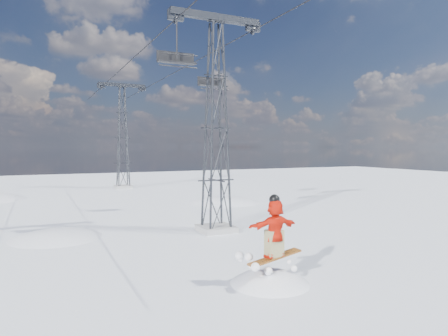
{
  "coord_description": "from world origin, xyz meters",
  "views": [
    {
      "loc": [
        -7.84,
        -11.27,
        4.5
      ],
      "look_at": [
        -0.63,
        3.99,
        3.62
      ],
      "focal_mm": 32.0,
      "sensor_mm": 36.0,
      "label": 1
    }
  ],
  "objects_px": {
    "lift_tower_far": "(123,138)",
    "snowboarder_jump": "(270,331)",
    "lift_tower_near": "(216,129)",
    "lift_chair_near": "(177,58)"
  },
  "relations": [
    {
      "from": "lift_tower_far",
      "to": "snowboarder_jump",
      "type": "height_order",
      "value": "lift_tower_far"
    },
    {
      "from": "lift_tower_near",
      "to": "lift_chair_near",
      "type": "relative_size",
      "value": 4.72
    },
    {
      "from": "lift_tower_far",
      "to": "snowboarder_jump",
      "type": "distance_m",
      "value": 33.99
    },
    {
      "from": "lift_tower_near",
      "to": "lift_tower_far",
      "type": "xyz_separation_m",
      "value": [
        0.0,
        25.0,
        0.0
      ]
    },
    {
      "from": "snowboarder_jump",
      "to": "lift_tower_near",
      "type": "bearing_deg",
      "value": 78.07
    },
    {
      "from": "snowboarder_jump",
      "to": "lift_chair_near",
      "type": "height_order",
      "value": "lift_chair_near"
    },
    {
      "from": "snowboarder_jump",
      "to": "lift_chair_near",
      "type": "xyz_separation_m",
      "value": [
        -0.47,
        8.1,
        10.52
      ]
    },
    {
      "from": "snowboarder_jump",
      "to": "lift_chair_near",
      "type": "bearing_deg",
      "value": 93.31
    },
    {
      "from": "lift_tower_far",
      "to": "snowboarder_jump",
      "type": "xyz_separation_m",
      "value": [
        -1.73,
        -33.2,
        -7.08
      ]
    },
    {
      "from": "lift_chair_near",
      "to": "snowboarder_jump",
      "type": "bearing_deg",
      "value": -86.69
    }
  ]
}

